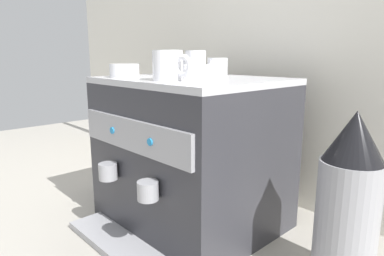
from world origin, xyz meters
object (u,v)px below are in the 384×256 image
(ceramic_cup_1, at_px, (169,66))
(ceramic_cup_4, at_px, (194,64))
(espresso_machine, at_px, (191,153))
(milk_pitcher, at_px, (116,170))
(ceramic_cup_3, at_px, (169,65))
(ceramic_bowl_0, at_px, (124,71))
(ceramic_bowl_1, at_px, (196,72))
(coffee_grinder, at_px, (348,203))
(ceramic_cup_0, at_px, (217,67))
(ceramic_cup_2, at_px, (194,63))

(ceramic_cup_1, xyz_separation_m, ceramic_cup_4, (0.05, 0.07, 0.00))
(espresso_machine, relative_size, milk_pitcher, 3.62)
(ceramic_cup_3, distance_m, ceramic_bowl_0, 0.21)
(ceramic_cup_3, relative_size, ceramic_cup_4, 1.36)
(ceramic_bowl_1, distance_m, coffee_grinder, 0.54)
(ceramic_cup_0, height_order, ceramic_bowl_1, ceramic_cup_0)
(ceramic_cup_2, distance_m, ceramic_bowl_0, 0.23)
(ceramic_bowl_1, bearing_deg, ceramic_cup_2, 139.63)
(ceramic_bowl_0, relative_size, coffee_grinder, 0.22)
(ceramic_cup_4, xyz_separation_m, ceramic_bowl_0, (-0.05, -0.25, -0.02))
(espresso_machine, height_order, ceramic_cup_3, ceramic_cup_3)
(ceramic_cup_0, height_order, ceramic_cup_2, ceramic_cup_2)
(ceramic_cup_0, distance_m, ceramic_cup_4, 0.09)
(ceramic_cup_2, relative_size, coffee_grinder, 0.24)
(milk_pitcher, bearing_deg, espresso_machine, 4.09)
(milk_pitcher, bearing_deg, ceramic_cup_2, 14.35)
(ceramic_cup_0, xyz_separation_m, ceramic_bowl_0, (-0.14, -0.29, -0.01))
(ceramic_cup_2, bearing_deg, milk_pitcher, -165.65)
(ceramic_bowl_0, bearing_deg, ceramic_cup_1, 88.50)
(ceramic_cup_0, xyz_separation_m, coffee_grinder, (0.51, -0.10, -0.30))
(ceramic_cup_1, bearing_deg, ceramic_cup_4, 56.61)
(coffee_grinder, bearing_deg, ceramic_bowl_0, -163.74)
(ceramic_cup_1, distance_m, coffee_grinder, 0.72)
(milk_pitcher, bearing_deg, coffee_grinder, 5.10)
(ceramic_cup_3, height_order, milk_pitcher, ceramic_cup_3)
(ceramic_cup_4, xyz_separation_m, ceramic_bowl_1, (0.15, -0.13, -0.02))
(ceramic_cup_2, bearing_deg, ceramic_cup_4, 137.52)
(ceramic_cup_1, bearing_deg, coffee_grinder, 0.76)
(ceramic_cup_0, distance_m, ceramic_cup_1, 0.17)
(ceramic_bowl_0, bearing_deg, ceramic_bowl_1, 32.05)
(ceramic_cup_4, bearing_deg, ceramic_cup_3, -57.15)
(ceramic_cup_1, distance_m, ceramic_bowl_1, 0.20)
(espresso_machine, relative_size, ceramic_bowl_1, 4.93)
(ceramic_cup_2, bearing_deg, ceramic_cup_3, -62.07)
(ceramic_bowl_0, distance_m, coffee_grinder, 0.74)
(ceramic_cup_0, bearing_deg, ceramic_cup_2, -110.40)
(ceramic_cup_3, xyz_separation_m, coffee_grinder, (0.44, 0.18, -0.31))
(ceramic_cup_0, distance_m, coffee_grinder, 0.60)
(ceramic_bowl_0, bearing_deg, ceramic_cup_0, 64.36)
(ceramic_cup_2, height_order, coffee_grinder, ceramic_cup_2)
(ceramic_cup_3, relative_size, ceramic_bowl_1, 1.14)
(ceramic_bowl_1, bearing_deg, ceramic_cup_1, 163.91)
(ceramic_cup_2, bearing_deg, espresso_machine, -49.84)
(ceramic_bowl_1, relative_size, milk_pitcher, 0.73)
(ceramic_cup_4, bearing_deg, ceramic_cup_1, -123.39)
(ceramic_cup_2, height_order, ceramic_bowl_1, ceramic_cup_2)
(ceramic_cup_1, relative_size, ceramic_bowl_0, 1.23)
(ceramic_cup_0, distance_m, ceramic_cup_2, 0.09)
(ceramic_bowl_1, bearing_deg, milk_pitcher, -177.87)
(ceramic_cup_3, xyz_separation_m, ceramic_bowl_1, (-0.01, 0.11, -0.02))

